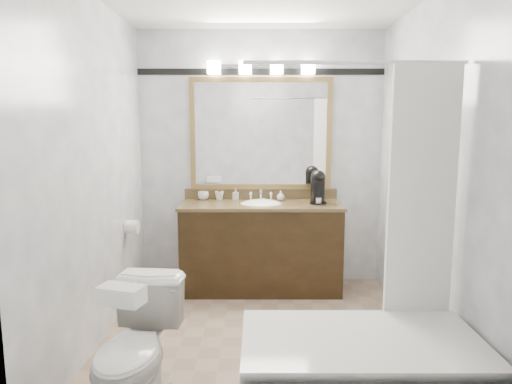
# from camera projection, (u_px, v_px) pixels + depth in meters

# --- Properties ---
(room) EXTENTS (2.42, 2.62, 2.52)m
(room) POSITION_uv_depth(u_px,v_px,m) (262.00, 173.00, 3.27)
(room) COLOR #A0846C
(room) RESTS_ON ground
(vanity) EXTENTS (1.53, 0.58, 0.97)m
(vanity) POSITION_uv_depth(u_px,v_px,m) (261.00, 245.00, 4.39)
(vanity) COLOR black
(vanity) RESTS_ON ground
(mirror) EXTENTS (1.40, 0.04, 1.10)m
(mirror) POSITION_uv_depth(u_px,v_px,m) (261.00, 134.00, 4.50)
(mirror) COLOR olive
(mirror) RESTS_ON room
(vanity_light_bar) EXTENTS (1.02, 0.14, 0.12)m
(vanity_light_bar) POSITION_uv_depth(u_px,v_px,m) (261.00, 67.00, 4.35)
(vanity_light_bar) COLOR silver
(vanity_light_bar) RESTS_ON room
(accent_stripe) EXTENTS (2.40, 0.01, 0.06)m
(accent_stripe) POSITION_uv_depth(u_px,v_px,m) (261.00, 72.00, 4.42)
(accent_stripe) COLOR black
(accent_stripe) RESTS_ON room
(bathtub) EXTENTS (1.30, 0.75, 1.96)m
(bathtub) POSITION_uv_depth(u_px,v_px,m) (364.00, 364.00, 2.52)
(bathtub) COLOR white
(bathtub) RESTS_ON ground
(tp_roll) EXTENTS (0.11, 0.12, 0.12)m
(tp_roll) POSITION_uv_depth(u_px,v_px,m) (132.00, 227.00, 4.01)
(tp_roll) COLOR white
(tp_roll) RESTS_ON room
(toilet) EXTENTS (0.47, 0.74, 0.72)m
(toilet) POSITION_uv_depth(u_px,v_px,m) (136.00, 352.00, 2.50)
(toilet) COLOR white
(toilet) RESTS_ON ground
(tissue_box) EXTENTS (0.24, 0.18, 0.09)m
(tissue_box) POSITION_uv_depth(u_px,v_px,m) (121.00, 295.00, 2.23)
(tissue_box) COLOR white
(tissue_box) RESTS_ON toilet
(coffee_maker) EXTENTS (0.16, 0.21, 0.31)m
(coffee_maker) POSITION_uv_depth(u_px,v_px,m) (318.00, 186.00, 4.33)
(coffee_maker) COLOR black
(coffee_maker) RESTS_ON vanity
(cup_left) EXTENTS (0.11, 0.11, 0.08)m
(cup_left) POSITION_uv_depth(u_px,v_px,m) (203.00, 196.00, 4.53)
(cup_left) COLOR white
(cup_left) RESTS_ON vanity
(cup_right) EXTENTS (0.09, 0.09, 0.08)m
(cup_right) POSITION_uv_depth(u_px,v_px,m) (219.00, 195.00, 4.54)
(cup_right) COLOR white
(cup_right) RESTS_ON vanity
(soap_bottle_a) EXTENTS (0.06, 0.06, 0.11)m
(soap_bottle_a) POSITION_uv_depth(u_px,v_px,m) (236.00, 194.00, 4.53)
(soap_bottle_a) COLOR white
(soap_bottle_a) RESTS_ON vanity
(soap_bottle_b) EXTENTS (0.08, 0.08, 0.10)m
(soap_bottle_b) POSITION_uv_depth(u_px,v_px,m) (281.00, 196.00, 4.49)
(soap_bottle_b) COLOR white
(soap_bottle_b) RESTS_ON vanity
(soap_bar) EXTENTS (0.08, 0.06, 0.02)m
(soap_bar) POSITION_uv_depth(u_px,v_px,m) (261.00, 200.00, 4.45)
(soap_bar) COLOR beige
(soap_bar) RESTS_ON vanity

